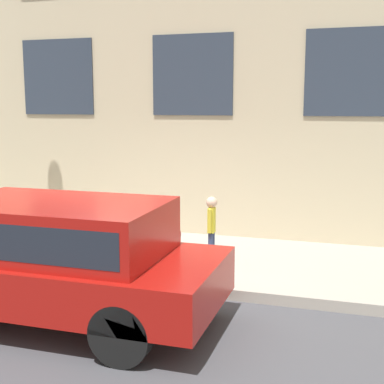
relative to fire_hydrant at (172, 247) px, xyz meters
name	(u,v)px	position (x,y,z in m)	size (l,w,h in m)	color
ground_plane	(133,290)	(-0.63, 0.40, -0.52)	(80.00, 80.00, 0.00)	#47474C
sidewalk	(167,257)	(0.86, 0.40, -0.44)	(2.98, 60.00, 0.16)	#A8A093
building_facade	(195,34)	(2.50, 0.40, 3.50)	(0.33, 40.00, 8.03)	#C6B793
fire_hydrant	(172,247)	(0.00, 0.00, 0.00)	(0.37, 0.47, 0.71)	red
person	(212,224)	(0.41, -0.52, 0.31)	(0.27, 0.18, 1.11)	navy
parked_truck_red_near	(54,253)	(-1.96, 0.86, 0.37)	(1.85, 4.27, 1.54)	black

